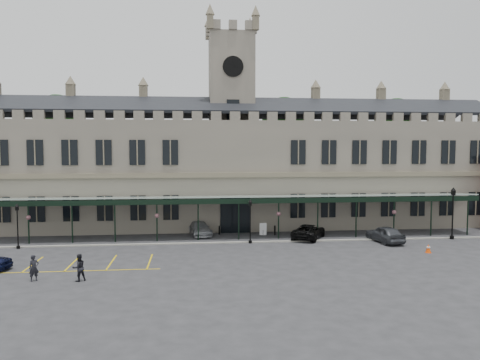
{
  "coord_description": "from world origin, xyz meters",
  "views": [
    {
      "loc": [
        -4.59,
        -38.4,
        9.12
      ],
      "look_at": [
        0.0,
        6.0,
        6.0
      ],
      "focal_mm": 35.0,
      "sensor_mm": 36.0,
      "label": 1
    }
  ],
  "objects": [
    {
      "name": "tree_behind_left",
      "position": [
        -22.0,
        25.0,
        12.81
      ],
      "size": [
        6.0,
        6.0,
        16.0
      ],
      "color": "#332314",
      "rests_on": "ground"
    },
    {
      "name": "canopy",
      "position": [
        0.0,
        7.46,
        2.4
      ],
      "size": [
        50.0,
        4.1,
        4.3
      ],
      "color": "#8C9E93",
      "rests_on": "ground"
    },
    {
      "name": "car_taxi",
      "position": [
        -3.8,
        10.0,
        0.68
      ],
      "size": [
        2.74,
        4.98,
        1.37
      ],
      "primitive_type": "imported",
      "rotation": [
        0.0,
        0.0,
        0.18
      ],
      "color": "#9A9CA1",
      "rests_on": "ground"
    },
    {
      "name": "lamp_post_right",
      "position": [
        21.16,
        5.21,
        3.08
      ],
      "size": [
        0.49,
        0.49,
        5.19
      ],
      "color": "black",
      "rests_on": "ground"
    },
    {
      "name": "person_a",
      "position": [
        -15.36,
        -5.76,
        0.9
      ],
      "size": [
        0.79,
        0.71,
        1.8
      ],
      "primitive_type": "imported",
      "rotation": [
        0.0,
        0.0,
        0.56
      ],
      "color": "black",
      "rests_on": "ground"
    },
    {
      "name": "clock_tower",
      "position": [
        0.0,
        16.0,
        13.11
      ],
      "size": [
        5.6,
        5.6,
        24.8
      ],
      "color": "#6A6458",
      "rests_on": "ground"
    },
    {
      "name": "lamp_post_left",
      "position": [
        -20.2,
        4.99,
        2.43
      ],
      "size": [
        0.39,
        0.39,
        4.1
      ],
      "color": "black",
      "rests_on": "ground"
    },
    {
      "name": "tree_behind_right",
      "position": [
        24.0,
        25.0,
        12.81
      ],
      "size": [
        6.0,
        6.0,
        16.0
      ],
      "color": "#332314",
      "rests_on": "ground"
    },
    {
      "name": "ground",
      "position": [
        0.0,
        0.0,
        0.0
      ],
      "size": [
        140.0,
        140.0,
        0.0
      ],
      "primitive_type": "plane",
      "color": "#2A2A2D"
    },
    {
      "name": "parking_markings",
      "position": [
        -14.0,
        -1.5,
        0.0
      ],
      "size": [
        16.0,
        6.0,
        0.01
      ],
      "primitive_type": null,
      "color": "gold",
      "rests_on": "ground"
    },
    {
      "name": "car_right_a",
      "position": [
        13.88,
        4.43,
        0.8
      ],
      "size": [
        2.63,
        4.95,
        1.6
      ],
      "primitive_type": "imported",
      "rotation": [
        0.0,
        0.0,
        3.3
      ],
      "color": "#3A3D42",
      "rests_on": "ground"
    },
    {
      "name": "station_building",
      "position": [
        0.0,
        15.91,
        6.47
      ],
      "size": [
        60.0,
        10.36,
        17.3
      ],
      "color": "#6A6458",
      "rests_on": "ground"
    },
    {
      "name": "traffic_cone",
      "position": [
        15.76,
        -0.34,
        0.37
      ],
      "size": [
        0.47,
        0.47,
        0.75
      ],
      "rotation": [
        0.0,
        0.0,
        -0.39
      ],
      "color": "#EF4607",
      "rests_on": "ground"
    },
    {
      "name": "person_b",
      "position": [
        -12.3,
        -6.11,
        0.94
      ],
      "size": [
        1.15,
        1.1,
        1.87
      ],
      "primitive_type": "imported",
      "rotation": [
        0.0,
        0.0,
        3.75
      ],
      "color": "black",
      "rests_on": "ground"
    },
    {
      "name": "kerb",
      "position": [
        0.0,
        5.5,
        0.06
      ],
      "size": [
        60.0,
        0.4,
        0.12
      ],
      "primitive_type": "cube",
      "color": "gray",
      "rests_on": "ground"
    },
    {
      "name": "bollard_left",
      "position": [
        -1.76,
        10.09,
        0.46
      ],
      "size": [
        0.16,
        0.16,
        0.92
      ],
      "primitive_type": "cylinder",
      "color": "black",
      "rests_on": "ground"
    },
    {
      "name": "tree_behind_mid",
      "position": [
        8.0,
        25.0,
        12.81
      ],
      "size": [
        6.0,
        6.0,
        16.0
      ],
      "color": "#332314",
      "rests_on": "ground"
    },
    {
      "name": "sign_board",
      "position": [
        2.76,
        9.32,
        0.61
      ],
      "size": [
        0.73,
        0.07,
        1.25
      ],
      "rotation": [
        0.0,
        0.0,
        0.02
      ],
      "color": "black",
      "rests_on": "ground"
    },
    {
      "name": "bollard_right",
      "position": [
        3.97,
        9.15,
        0.49
      ],
      "size": [
        0.18,
        0.18,
        0.99
      ],
      "primitive_type": "cylinder",
      "color": "black",
      "rests_on": "ground"
    },
    {
      "name": "lamp_post_mid",
      "position": [
        0.91,
        5.28,
        2.5
      ],
      "size": [
        0.4,
        0.4,
        4.22
      ],
      "color": "black",
      "rests_on": "ground"
    },
    {
      "name": "car_van",
      "position": [
        7.0,
        6.89,
        0.73
      ],
      "size": [
        4.66,
        5.73,
        1.45
      ],
      "primitive_type": "imported",
      "rotation": [
        0.0,
        0.0,
        2.63
      ],
      "color": "black",
      "rests_on": "ground"
    }
  ]
}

